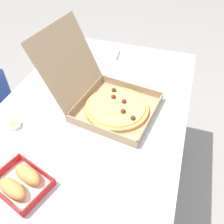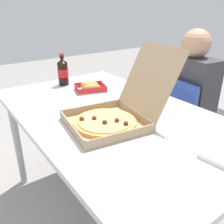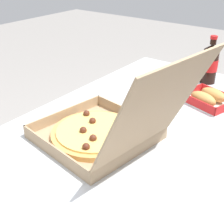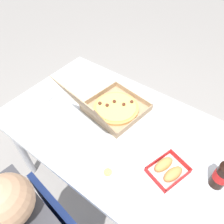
% 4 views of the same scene
% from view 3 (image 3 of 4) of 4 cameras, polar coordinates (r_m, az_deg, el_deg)
% --- Properties ---
extents(dining_table, '(1.49, 0.88, 0.76)m').
position_cam_3_polar(dining_table, '(1.11, 5.37, -7.46)').
color(dining_table, silver).
rests_on(dining_table, ground_plane).
extents(pizza_box_open, '(0.41, 0.54, 0.36)m').
position_cam_3_polar(pizza_box_open, '(0.99, -1.46, -3.35)').
color(pizza_box_open, tan).
rests_on(pizza_box_open, dining_table).
extents(bread_side_box, '(0.20, 0.23, 0.06)m').
position_cam_3_polar(bread_side_box, '(1.32, 17.51, 2.53)').
color(bread_side_box, white).
rests_on(bread_side_box, dining_table).
extents(cola_bottle, '(0.07, 0.07, 0.22)m').
position_cam_3_polar(cola_bottle, '(1.52, 17.71, 8.64)').
color(cola_bottle, black).
rests_on(cola_bottle, dining_table).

